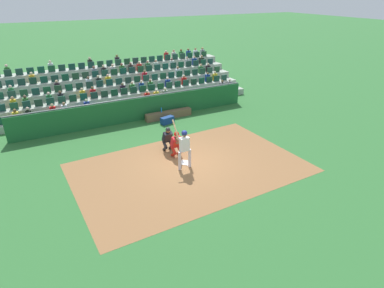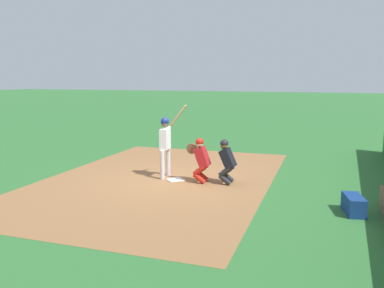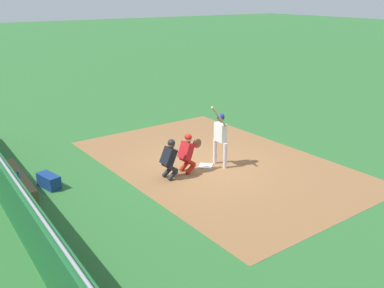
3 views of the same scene
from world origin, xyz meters
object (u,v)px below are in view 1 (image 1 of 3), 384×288
object	(u,v)px
home_plate_marker	(185,163)
dugout_bench	(169,115)
home_plate_umpire	(168,138)
equipment_duffel_bag	(167,120)
catcher_crouching	(176,143)
water_bottle_on_bench	(161,110)
batter_at_plate	(184,145)

from	to	relation	value
home_plate_marker	dugout_bench	distance (m)	5.87
home_plate_umpire	equipment_duffel_bag	size ratio (longest dim) A/B	1.60
home_plate_marker	equipment_duffel_bag	distance (m)	5.00
home_plate_marker	catcher_crouching	xyz separation A→B (m)	(0.07, -0.76, 0.71)
water_bottle_on_bench	batter_at_plate	bearing A→B (deg)	76.25
dugout_bench	home_plate_marker	bearing A→B (deg)	73.20
batter_at_plate	water_bottle_on_bench	xyz separation A→B (m)	(-1.48, -6.06, -0.55)
batter_at_plate	equipment_duffel_bag	size ratio (longest dim) A/B	2.71
batter_at_plate	dugout_bench	xyz separation A→B (m)	(-1.93, -6.02, -0.91)
home_plate_umpire	catcher_crouching	bearing A→B (deg)	98.24
home_plate_marker	dugout_bench	xyz separation A→B (m)	(-1.69, -5.61, 0.20)
home_plate_umpire	water_bottle_on_bench	size ratio (longest dim) A/B	4.63
home_plate_umpire	equipment_duffel_bag	bearing A→B (deg)	-113.36
batter_at_plate	dugout_bench	world-z (taller)	batter_at_plate
home_plate_marker	equipment_duffel_bag	xyz separation A→B (m)	(-1.26, -4.83, 0.18)
home_plate_umpire	equipment_duffel_bag	xyz separation A→B (m)	(-1.44, -3.34, -0.50)
home_plate_marker	batter_at_plate	size ratio (longest dim) A/B	0.20
dugout_bench	water_bottle_on_bench	xyz separation A→B (m)	(0.44, -0.04, 0.36)
equipment_duffel_bag	home_plate_umpire	bearing A→B (deg)	52.78
water_bottle_on_bench	equipment_duffel_bag	size ratio (longest dim) A/B	0.35
batter_at_plate	catcher_crouching	bearing A→B (deg)	-97.97
catcher_crouching	water_bottle_on_bench	size ratio (longest dim) A/B	4.69
home_plate_marker	home_plate_umpire	distance (m)	1.66
home_plate_umpire	water_bottle_on_bench	distance (m)	4.39
home_plate_marker	equipment_duffel_bag	world-z (taller)	equipment_duffel_bag
batter_at_plate	home_plate_umpire	distance (m)	1.96
equipment_duffel_bag	dugout_bench	bearing A→B (deg)	-132.78
batter_at_plate	water_bottle_on_bench	bearing A→B (deg)	-103.75
catcher_crouching	home_plate_umpire	distance (m)	0.74
home_plate_marker	water_bottle_on_bench	world-z (taller)	water_bottle_on_bench
water_bottle_on_bench	equipment_duffel_bag	distance (m)	0.90
dugout_bench	water_bottle_on_bench	distance (m)	0.57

